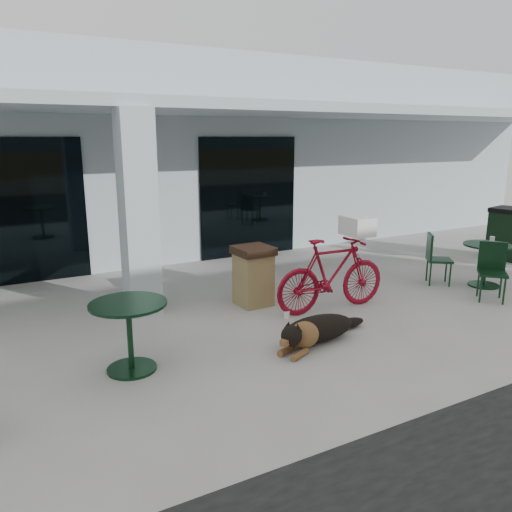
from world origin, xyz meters
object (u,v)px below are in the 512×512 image
dog (318,327)px  cafe_table_far (485,265)px  trash_receptacle (253,276)px  cafe_chair_far_b (492,272)px  cafe_chair_far_a (439,259)px  wheeled_bin (512,234)px  bicycle (332,274)px  cafe_table_near (130,337)px

dog → cafe_table_far: 4.29m
dog → trash_receptacle: trash_receptacle is taller
cafe_table_far → cafe_chair_far_b: (-0.64, -0.61, 0.09)m
cafe_table_far → cafe_chair_far_a: size_ratio=0.89×
cafe_chair_far_a → trash_receptacle: size_ratio=0.98×
cafe_chair_far_b → wheeled_bin: (2.96, 1.70, 0.09)m
bicycle → trash_receptacle: bicycle is taller
bicycle → cafe_chair_far_b: bicycle is taller
cafe_chair_far_b → trash_receptacle: (-3.62, 1.74, 0.00)m
cafe_chair_far_b → cafe_table_far: bearing=89.4°
cafe_table_far → trash_receptacle: bearing=165.1°
bicycle → wheeled_bin: bicycle is taller
cafe_table_near → cafe_chair_far_a: (6.01, 0.77, 0.06)m
cafe_chair_far_b → trash_receptacle: trash_receptacle is taller
cafe_table_far → dog: bearing=-171.2°
cafe_table_near → cafe_chair_far_b: cafe_chair_far_b is taller
cafe_table_far → trash_receptacle: (-4.25, 1.13, 0.09)m
bicycle → wheeled_bin: 5.67m
wheeled_bin → trash_receptacle: bearing=167.2°
dog → cafe_table_far: (4.24, 0.66, 0.18)m
cafe_chair_far_a → trash_receptacle: 3.66m
cafe_chair_far_a → cafe_chair_far_b: cafe_chair_far_b is taller
bicycle → cafe_chair_far_a: size_ratio=2.05×
trash_receptacle → bicycle: bearing=-40.8°
bicycle → cafe_chair_far_a: 2.66m
cafe_table_near → cafe_table_far: cafe_table_near is taller
cafe_chair_far_a → dog: bearing=145.3°
dog → cafe_chair_far_a: (3.59, 1.16, 0.26)m
cafe_chair_far_a → wheeled_bin: bearing=-41.5°
bicycle → cafe_table_far: size_ratio=2.32×
bicycle → dog: bicycle is taller
dog → bicycle: bearing=22.4°
cafe_table_far → trash_receptacle: trash_receptacle is taller
bicycle → wheeled_bin: bearing=-79.1°
trash_receptacle → wheeled_bin: (6.57, -0.04, 0.09)m
cafe_table_far → cafe_chair_far_b: size_ratio=0.87×
cafe_chair_far_a → wheeled_bin: size_ratio=0.83×
cafe_table_near → wheeled_bin: 9.08m
dog → cafe_chair_far_b: cafe_chair_far_b is taller
cafe_chair_far_a → trash_receptacle: bearing=117.5°
bicycle → cafe_chair_far_a: (2.65, 0.20, -0.11)m
bicycle → trash_receptacle: size_ratio=2.00×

